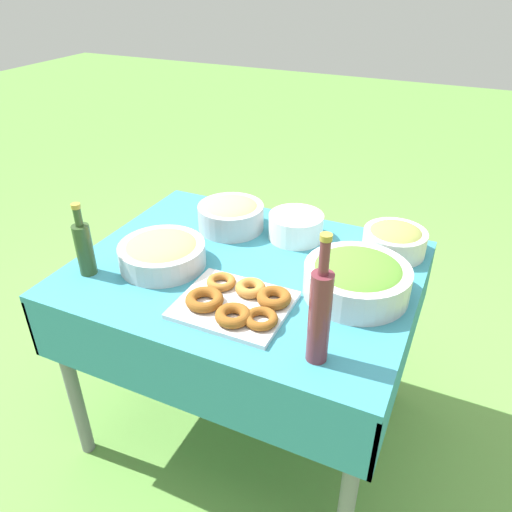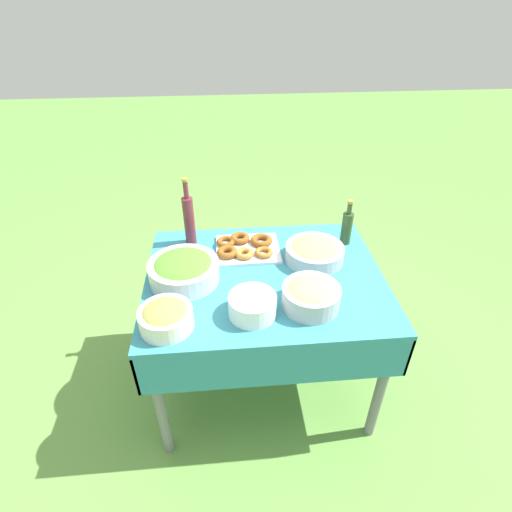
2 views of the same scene
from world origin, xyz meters
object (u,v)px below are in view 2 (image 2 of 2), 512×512
Objects in this scene: olive_oil_bottle at (347,227)px; bread_bowl at (315,252)px; olive_bowl at (166,317)px; pasta_bowl at (311,295)px; salad_bowl at (184,270)px; wine_bottle at (189,218)px; plate_stack at (252,306)px; donut_platter at (246,247)px.

olive_oil_bottle reaches higher than bread_bowl.
bread_bowl is at bearing -149.43° from olive_bowl.
salad_bowl is at bearing -22.13° from pasta_bowl.
olive_oil_bottle reaches higher than olive_bowl.
olive_bowl is (0.07, 0.64, -0.09)m from wine_bottle.
olive_oil_bottle is at bearing -136.44° from plate_stack.
salad_bowl reaches higher than olive_bowl.
bread_bowl is (-0.63, 0.22, -0.10)m from wine_bottle.
bread_bowl reaches higher than plate_stack.
pasta_bowl is 0.99× the size of olive_oil_bottle.
donut_platter is 0.49m from plate_stack.
donut_platter is 1.70× the size of plate_stack.
bread_bowl is (0.20, 0.15, -0.05)m from olive_oil_bottle.
donut_platter is 0.64m from olive_bowl.
plate_stack is 0.69× the size of bread_bowl.
bread_bowl is at bearing -170.16° from salad_bowl.
plate_stack is (0.26, 0.03, -0.01)m from pasta_bowl.
olive_bowl is (0.06, 0.30, -0.01)m from salad_bowl.
olive_oil_bottle is (-0.54, -0.03, 0.08)m from donut_platter.
pasta_bowl reaches higher than plate_stack.
plate_stack is 0.80× the size of olive_oil_bottle.
bread_bowl is at bearing -132.85° from plate_stack.
olive_bowl reaches higher than donut_platter.
olive_bowl reaches higher than plate_stack.
bread_bowl is (-0.34, 0.11, 0.03)m from donut_platter.
plate_stack is at bearing 43.56° from olive_oil_bottle.
wine_bottle reaches higher than olive_oil_bottle.
plate_stack is 0.55× the size of wine_bottle.
donut_platter is (-0.31, -0.23, -0.04)m from salad_bowl.
pasta_bowl is at bearing 119.15° from donut_platter.
donut_platter is at bearing -124.25° from olive_bowl.
salad_bowl is 1.12× the size of bread_bowl.
salad_bowl is 0.95× the size of donut_platter.
wine_bottle is (-0.02, -0.33, 0.09)m from salad_bowl.
olive_oil_bottle is 1.07m from olive_bowl.
wine_bottle is (0.29, -0.59, 0.10)m from plate_stack.
salad_bowl is 0.66m from bread_bowl.
plate_stack is 0.67m from wine_bottle.
wine_bottle reaches higher than donut_platter.
wine_bottle reaches higher than olive_bowl.
pasta_bowl is 0.26m from plate_stack.
donut_platter is at bearing -143.38° from salad_bowl.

